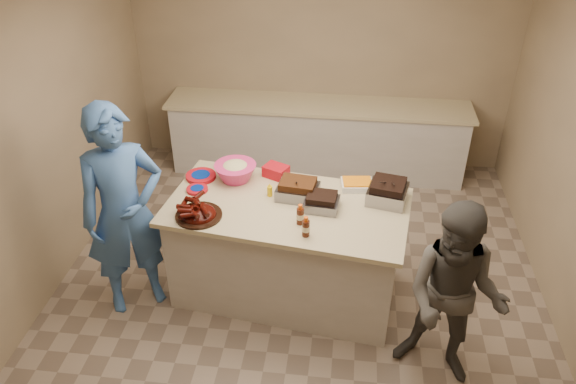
# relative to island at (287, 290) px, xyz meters

# --- Properties ---
(room) EXTENTS (4.50, 5.00, 2.70)m
(room) POSITION_rel_island_xyz_m (0.10, 0.04, 0.00)
(room) COLOR #9A8566
(room) RESTS_ON ground
(back_counter) EXTENTS (3.60, 0.64, 0.90)m
(back_counter) POSITION_rel_island_xyz_m (0.10, 2.24, 0.45)
(back_counter) COLOR #BDB7AF
(back_counter) RESTS_ON ground
(island) EXTENTS (2.15, 1.33, 0.96)m
(island) POSITION_rel_island_xyz_m (0.00, 0.00, 0.00)
(island) COLOR #BDB7AF
(island) RESTS_ON ground
(rib_platter) EXTENTS (0.41, 0.41, 0.15)m
(rib_platter) POSITION_rel_island_xyz_m (-0.70, -0.25, 0.96)
(rib_platter) COLOR #3E0904
(rib_platter) RESTS_ON island
(pulled_pork_tray) EXTENTS (0.38, 0.30, 0.11)m
(pulled_pork_tray) POSITION_rel_island_xyz_m (0.07, 0.14, 0.96)
(pulled_pork_tray) COLOR #47230F
(pulled_pork_tray) RESTS_ON island
(brisket_tray) EXTENTS (0.30, 0.26, 0.08)m
(brisket_tray) POSITION_rel_island_xyz_m (0.29, -0.01, 0.96)
(brisket_tray) COLOR black
(brisket_tray) RESTS_ON island
(roasting_pan) EXTENTS (0.38, 0.38, 0.13)m
(roasting_pan) POSITION_rel_island_xyz_m (0.83, 0.17, 0.96)
(roasting_pan) COLOR gray
(roasting_pan) RESTS_ON island
(coleslaw_bowl) EXTENTS (0.43, 0.43, 0.26)m
(coleslaw_bowl) POSITION_rel_island_xyz_m (-0.51, 0.35, 0.96)
(coleslaw_bowl) COLOR #D22C6F
(coleslaw_bowl) RESTS_ON island
(sausage_plate) EXTENTS (0.35, 0.35, 0.06)m
(sausage_plate) POSITION_rel_island_xyz_m (0.06, 0.24, 0.96)
(sausage_plate) COLOR silver
(sausage_plate) RESTS_ON island
(mac_cheese_dish) EXTENTS (0.30, 0.23, 0.07)m
(mac_cheese_dish) POSITION_rel_island_xyz_m (0.58, 0.35, 0.96)
(mac_cheese_dish) COLOR orange
(mac_cheese_dish) RESTS_ON island
(bbq_bottle_a) EXTENTS (0.07, 0.07, 0.18)m
(bbq_bottle_a) POSITION_rel_island_xyz_m (0.19, -0.40, 0.96)
(bbq_bottle_a) COLOR #3E180C
(bbq_bottle_a) RESTS_ON island
(bbq_bottle_b) EXTENTS (0.07, 0.07, 0.18)m
(bbq_bottle_b) POSITION_rel_island_xyz_m (0.13, -0.25, 0.96)
(bbq_bottle_b) COLOR #3E180C
(bbq_bottle_b) RESTS_ON island
(mustard_bottle) EXTENTS (0.05, 0.05, 0.12)m
(mustard_bottle) POSITION_rel_island_xyz_m (-0.17, 0.13, 0.96)
(mustard_bottle) COLOR yellow
(mustard_bottle) RESTS_ON island
(sauce_bowl) EXTENTS (0.13, 0.06, 0.13)m
(sauce_bowl) POSITION_rel_island_xyz_m (-0.04, 0.19, 0.96)
(sauce_bowl) COLOR silver
(sauce_bowl) RESTS_ON island
(plate_stack_large) EXTENTS (0.31, 0.31, 0.03)m
(plate_stack_large) POSITION_rel_island_xyz_m (-0.83, 0.35, 0.96)
(plate_stack_large) COLOR #A90D18
(plate_stack_large) RESTS_ON island
(plate_stack_small) EXTENTS (0.21, 0.21, 0.03)m
(plate_stack_small) POSITION_rel_island_xyz_m (-0.81, 0.13, 0.96)
(plate_stack_small) COLOR #A90D18
(plate_stack_small) RESTS_ON island
(plastic_cup) EXTENTS (0.12, 0.12, 0.11)m
(plastic_cup) POSITION_rel_island_xyz_m (-0.59, 0.48, 0.96)
(plastic_cup) COLOR #884506
(plastic_cup) RESTS_ON island
(basket_stack) EXTENTS (0.26, 0.23, 0.10)m
(basket_stack) POSITION_rel_island_xyz_m (-0.16, 0.45, 0.96)
(basket_stack) COLOR #A90D18
(basket_stack) RESTS_ON island
(guest_blue) EXTENTS (1.64, 1.99, 0.46)m
(guest_blue) POSITION_rel_island_xyz_m (-1.32, -0.27, 0.00)
(guest_blue) COLOR #3D6AB1
(guest_blue) RESTS_ON ground
(guest_gray) EXTENTS (1.24, 1.72, 0.59)m
(guest_gray) POSITION_rel_island_xyz_m (1.31, -0.77, 0.00)
(guest_gray) COLOR #4E4C47
(guest_gray) RESTS_ON ground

